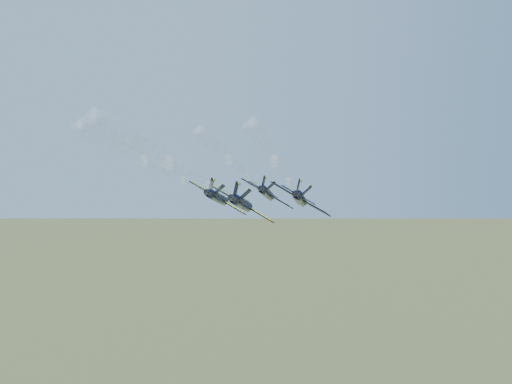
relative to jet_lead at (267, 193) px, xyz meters
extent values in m
cylinder|color=black|center=(-0.10, -0.32, 0.03)|extent=(6.94, 13.25, 2.34)
cone|color=black|center=(2.74, 7.10, 0.03)|extent=(3.12, 3.27, 2.34)
ellipsoid|color=black|center=(1.38, 2.76, 0.50)|extent=(2.04, 2.70, 1.21)
cube|color=gray|center=(-0.42, -0.20, -0.53)|extent=(5.69, 11.68, 1.16)
cube|color=black|center=(-3.17, -0.01, 1.70)|extent=(5.24, 3.47, 3.15)
cube|color=yellow|center=(-2.51, 1.56, 1.79)|extent=(4.96, 0.61, 3.09)
cube|color=black|center=(2.29, -2.10, -1.81)|extent=(5.96, 5.69, 3.15)
cube|color=yellow|center=(2.95, -0.53, -1.72)|extent=(4.07, 3.38, 3.09)
cube|color=black|center=(-4.06, -5.60, 1.12)|extent=(2.34, 1.65, 1.46)
cube|color=black|center=(-0.69, -6.89, -1.05)|extent=(2.78, 2.75, 1.46)
cube|color=black|center=(-2.13, -5.59, 1.67)|extent=(1.48, 2.32, 2.58)
cube|color=black|center=(-0.77, -6.11, 0.80)|extent=(2.72, 2.80, 1.83)
cylinder|color=black|center=(-3.03, -6.75, 0.18)|extent=(1.84, 1.66, 1.51)
cylinder|color=black|center=(-2.31, -7.02, -0.29)|extent=(1.84, 1.66, 1.51)
cylinder|color=black|center=(-11.80, -10.16, 0.03)|extent=(6.94, 13.25, 2.34)
cone|color=black|center=(-8.96, -2.74, 0.03)|extent=(3.12, 3.27, 2.34)
ellipsoid|color=black|center=(-10.32, -7.08, 0.50)|extent=(2.04, 2.70, 1.21)
cube|color=gray|center=(-12.11, -10.04, -0.53)|extent=(5.69, 11.68, 1.16)
cube|color=black|center=(-14.86, -9.85, 1.70)|extent=(5.24, 3.47, 3.15)
cube|color=yellow|center=(-14.21, -8.28, 1.79)|extent=(4.96, 0.61, 3.09)
cube|color=black|center=(-9.41, -11.94, -1.81)|extent=(5.96, 5.69, 3.15)
cube|color=yellow|center=(-8.75, -10.37, -1.72)|extent=(4.07, 3.38, 3.09)
cube|color=black|center=(-15.75, -15.44, 1.12)|extent=(2.34, 1.65, 1.46)
cube|color=black|center=(-12.38, -16.73, -1.05)|extent=(2.78, 2.75, 1.46)
cube|color=black|center=(-13.83, -15.43, 1.67)|extent=(1.48, 2.32, 2.58)
cube|color=black|center=(-12.46, -15.95, 0.80)|extent=(2.72, 2.80, 1.83)
cylinder|color=black|center=(-14.73, -16.59, 0.18)|extent=(1.84, 1.66, 1.51)
cylinder|color=black|center=(-14.01, -16.86, -0.29)|extent=(1.84, 1.66, 1.51)
cylinder|color=black|center=(3.36, -16.14, 0.03)|extent=(6.94, 13.25, 2.34)
cone|color=black|center=(6.20, -8.72, 0.03)|extent=(3.12, 3.27, 2.34)
ellipsoid|color=black|center=(4.84, -13.06, 0.50)|extent=(2.04, 2.70, 1.21)
cube|color=gray|center=(3.04, -16.02, -0.53)|extent=(5.69, 11.68, 1.16)
cube|color=black|center=(0.29, -15.82, 1.70)|extent=(5.24, 3.47, 3.15)
cube|color=yellow|center=(0.95, -14.25, 1.79)|extent=(4.96, 0.61, 3.09)
cube|color=black|center=(5.75, -17.92, -1.81)|extent=(5.96, 5.69, 3.15)
cube|color=yellow|center=(6.41, -16.34, -1.72)|extent=(4.07, 3.38, 3.09)
cube|color=black|center=(-0.60, -21.42, 1.12)|extent=(2.34, 1.65, 1.46)
cube|color=black|center=(2.77, -22.71, -1.05)|extent=(2.78, 2.75, 1.46)
cube|color=black|center=(1.33, -21.41, 1.67)|extent=(1.48, 2.32, 2.58)
cube|color=black|center=(2.69, -21.93, 0.80)|extent=(2.72, 2.80, 1.83)
cylinder|color=black|center=(0.43, -22.56, 0.18)|extent=(1.84, 1.66, 1.51)
cylinder|color=black|center=(1.15, -22.84, -0.29)|extent=(1.84, 1.66, 1.51)
cylinder|color=black|center=(-9.02, -23.99, 0.03)|extent=(6.94, 13.25, 2.34)
cone|color=black|center=(-6.18, -16.56, 0.03)|extent=(3.12, 3.27, 2.34)
ellipsoid|color=black|center=(-7.54, -20.90, 0.50)|extent=(2.04, 2.70, 1.21)
cube|color=gray|center=(-9.34, -23.87, -0.53)|extent=(5.69, 11.68, 1.16)
cube|color=black|center=(-12.09, -23.67, 1.70)|extent=(5.24, 3.47, 3.15)
cube|color=yellow|center=(-11.43, -22.10, 1.79)|extent=(4.96, 0.61, 3.09)
cube|color=black|center=(-6.63, -25.76, -1.81)|extent=(5.96, 5.69, 3.15)
cube|color=yellow|center=(-5.97, -24.19, -1.72)|extent=(4.07, 3.38, 3.09)
cube|color=black|center=(-12.98, -29.26, 1.12)|extent=(2.34, 1.65, 1.46)
cube|color=black|center=(-9.61, -30.56, -1.05)|extent=(2.78, 2.75, 1.46)
cube|color=black|center=(-11.05, -29.25, 1.67)|extent=(1.48, 2.32, 2.58)
cube|color=black|center=(-9.69, -29.77, 0.80)|extent=(2.72, 2.80, 1.83)
cylinder|color=black|center=(-11.95, -30.41, 0.18)|extent=(1.84, 1.66, 1.51)
cylinder|color=black|center=(-11.23, -30.69, -0.29)|extent=(1.84, 1.66, 1.51)
cylinder|color=white|center=(-5.80, -15.20, 0.03)|extent=(7.74, 17.63, 1.24)
cylinder|color=white|center=(-12.02, -31.42, 0.03)|extent=(8.18, 17.80, 1.71)
cylinder|color=white|center=(-18.23, -47.64, 0.03)|extent=(8.69, 18.00, 2.26)
cylinder|color=white|center=(-17.50, -25.04, 0.03)|extent=(7.74, 17.63, 1.24)
cylinder|color=white|center=(-23.71, -41.26, 0.03)|extent=(8.18, 17.80, 1.71)
cylinder|color=white|center=(-29.93, -57.48, 0.03)|extent=(8.69, 18.00, 2.26)
cylinder|color=white|center=(-2.34, -31.01, 0.03)|extent=(7.74, 17.63, 1.24)
cylinder|color=white|center=(-8.56, -47.23, 0.03)|extent=(8.18, 17.80, 1.71)
cylinder|color=white|center=(-14.77, -63.45, 0.03)|extent=(8.69, 18.00, 2.26)
cylinder|color=white|center=(-14.72, -38.86, 0.03)|extent=(7.74, 17.63, 1.24)
cylinder|color=white|center=(-20.93, -55.08, 0.03)|extent=(8.18, 17.80, 1.71)
cylinder|color=white|center=(-27.15, -71.30, 0.03)|extent=(8.69, 18.00, 2.26)
camera|label=1|loc=(-22.92, -120.79, 8.58)|focal=40.00mm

